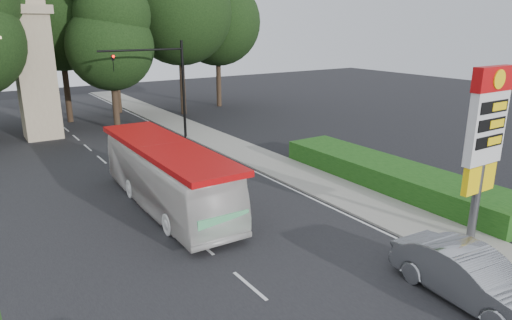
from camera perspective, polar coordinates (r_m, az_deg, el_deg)
road_surface at (r=22.01m, az=-12.15°, el=-5.87°), size 14.00×80.00×0.02m
sidewalk_right at (r=26.01m, az=5.50°, el=-1.92°), size 3.00×80.00×0.12m
hedge at (r=25.16m, az=16.63°, el=-1.90°), size 3.00×14.00×1.20m
gas_station_pylon at (r=19.05m, az=26.80°, el=3.20°), size 2.10×0.45×6.85m
traffic_signal_mast at (r=33.84m, az=-11.19°, el=10.15°), size 6.10×0.35×7.20m
monument at (r=37.61m, az=-25.91°, el=10.11°), size 3.00×3.00×10.05m
tree_east_near at (r=46.05m, az=-17.70°, el=17.58°), size 8.12×8.12×15.95m
tree_far_east at (r=48.09m, az=-4.91°, el=18.99°), size 8.68×8.68×17.05m
tree_monument_right at (r=38.13m, az=-17.92°, el=15.41°), size 6.72×6.72×13.20m
transit_bus at (r=21.57m, az=-11.05°, el=-2.01°), size 2.76×10.92×3.03m
sedan_silver at (r=15.91m, az=25.18°, el=-13.02°), size 2.14×5.18×1.67m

